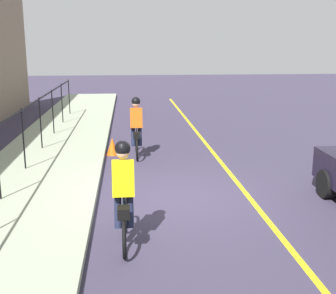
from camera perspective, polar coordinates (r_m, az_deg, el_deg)
The scene contains 7 objects.
ground_plane at distance 9.85m, azimuth 1.25°, elevation -6.57°, with size 80.00×80.00×0.00m, color #373146.
lane_line_centre at distance 10.15m, azimuth 10.31°, elevation -6.16°, with size 36.00×0.12×0.01m, color yellow.
sidewalk at distance 10.04m, azimuth -18.54°, elevation -6.44°, with size 40.00×3.20×0.15m, color #96A287.
iron_fence at distance 10.74m, azimuth -19.95°, elevation 1.92°, with size 21.13×0.04×1.60m.
cyclist_lead at distance 13.14m, azimuth -4.17°, elevation 2.58°, with size 1.71×0.36×1.83m.
cyclist_follow at distance 7.32m, azimuth -5.83°, elevation -6.22°, with size 1.71×0.36×1.83m.
traffic_cone_near at distance 13.58m, azimuth -7.30°, elevation 0.08°, with size 0.36×0.36×0.53m, color #ED580E.
Camera 1 is at (-9.20, 1.08, 3.35)m, focal length 46.54 mm.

